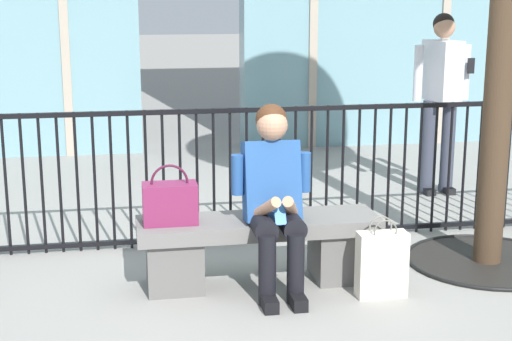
% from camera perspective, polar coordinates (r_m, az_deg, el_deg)
% --- Properties ---
extents(ground_plane, '(60.00, 60.00, 0.00)m').
position_cam_1_polar(ground_plane, '(5.26, 0.19, -8.23)').
color(ground_plane, gray).
extents(stone_bench, '(1.60, 0.44, 0.45)m').
position_cam_1_polar(stone_bench, '(5.16, 0.19, -5.43)').
color(stone_bench, slate).
rests_on(stone_bench, ground).
extents(seated_person_with_phone, '(0.52, 0.66, 1.21)m').
position_cam_1_polar(seated_person_with_phone, '(4.95, 1.32, -1.68)').
color(seated_person_with_phone, black).
rests_on(seated_person_with_phone, ground).
extents(handbag_on_bench, '(0.35, 0.19, 0.39)m').
position_cam_1_polar(handbag_on_bench, '(4.99, -6.35, -2.35)').
color(handbag_on_bench, '#7A234C').
rests_on(handbag_on_bench, stone_bench).
extents(shopping_bag, '(0.32, 0.13, 0.52)m').
position_cam_1_polar(shopping_bag, '(5.02, 9.24, -6.78)').
color(shopping_bag, beige).
rests_on(shopping_bag, ground).
extents(bystander_at_railing, '(0.55, 0.42, 1.71)m').
position_cam_1_polar(bystander_at_railing, '(7.55, 13.47, 5.82)').
color(bystander_at_railing, '#383D4C').
rests_on(bystander_at_railing, ground).
extents(plaza_railing, '(9.03, 0.04, 1.06)m').
position_cam_1_polar(plaza_railing, '(5.92, -1.30, -0.36)').
color(plaza_railing, black).
rests_on(plaza_railing, ground).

